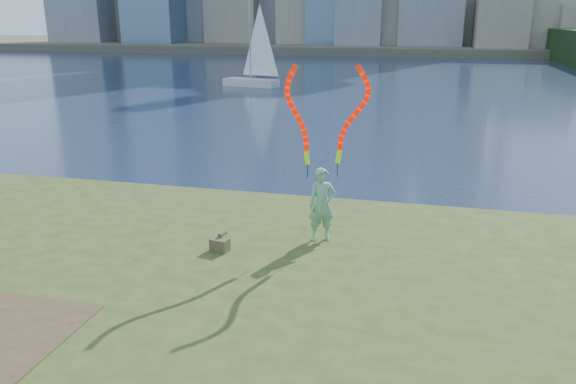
# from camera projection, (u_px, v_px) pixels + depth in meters

# --- Properties ---
(ground) EXTENTS (320.00, 320.00, 0.00)m
(ground) POSITION_uv_depth(u_px,v_px,m) (184.00, 305.00, 10.85)
(ground) COLOR #1A2741
(ground) RESTS_ON ground
(grassy_knoll) EXTENTS (20.00, 18.00, 0.80)m
(grassy_knoll) POSITION_uv_depth(u_px,v_px,m) (121.00, 356.00, 8.62)
(grassy_knoll) COLOR #364518
(grassy_knoll) RESTS_ON ground
(far_shore) EXTENTS (320.00, 40.00, 1.20)m
(far_shore) POSITION_uv_depth(u_px,v_px,m) (406.00, 46.00, 98.77)
(far_shore) COLOR #4E4939
(far_shore) RESTS_ON ground
(woman_with_ribbons) EXTENTS (1.87, 0.82, 3.96)m
(woman_with_ribbons) POSITION_uv_depth(u_px,v_px,m) (323.00, 175.00, 11.56)
(woman_with_ribbons) COLOR #167E35
(woman_with_ribbons) RESTS_ON grassy_knoll
(canvas_bag) EXTENTS (0.40, 0.45, 0.35)m
(canvas_bag) POSITION_uv_depth(u_px,v_px,m) (220.00, 244.00, 11.34)
(canvas_bag) COLOR #4C4C2A
(canvas_bag) RESTS_ON grassy_knoll
(sailboat) EXTENTS (4.92, 2.51, 7.40)m
(sailboat) POSITION_uv_depth(u_px,v_px,m) (253.00, 71.00, 45.42)
(sailboat) COLOR silver
(sailboat) RESTS_ON ground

